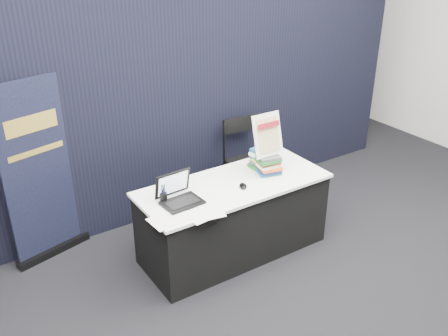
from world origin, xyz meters
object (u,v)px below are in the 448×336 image
Objects in this scene: laptop at (179,196)px; display_table at (233,218)px; book_stack_short at (263,157)px; info_sign at (268,135)px; stacking_chair at (249,159)px; pullup_banner at (42,182)px; book_stack_tall at (268,165)px.

display_table is at bearing -1.59° from laptop.
info_sign is at bearing -113.85° from book_stack_short.
stacking_chair is (0.29, 0.68, -0.58)m from info_sign.
display_table is 4.34× the size of info_sign.
laptop is 1.33m from pullup_banner.
pullup_banner is (-1.93, 0.81, -0.07)m from book_stack_short.
display_table is at bearing -162.97° from book_stack_short.
book_stack_short is at bearing 17.03° from display_table.
laptop is at bearing -61.31° from pullup_banner.
pullup_banner is (-1.87, 0.94, -0.36)m from info_sign.
info_sign is 0.24× the size of pullup_banner.
laptop is 1.48× the size of book_stack_short.
info_sign is (0.97, 0.03, 0.33)m from laptop.
book_stack_tall is 0.16m from book_stack_short.
laptop is at bearing -177.40° from info_sign.
book_stack_tall is 0.82m from stacking_chair.
book_stack_tall is (0.97, 0.00, 0.03)m from laptop.
display_table is 0.73m from laptop.
info_sign is (0.39, 0.01, 0.76)m from display_table.
pullup_banner reaches higher than laptop.
stacking_chair reaches higher than display_table.
info_sign reaches higher than book_stack_short.
laptop is 1.02m from info_sign.
stacking_chair is at bearing -21.14° from pullup_banner.
book_stack_short is at bearing -108.99° from stacking_chair.
book_stack_short reaches higher than book_stack_tall.
display_table is 1.81× the size of stacking_chair.
pullup_banner is (-1.87, 0.97, -0.07)m from book_stack_tall.
laptop is at bearing -171.33° from book_stack_short.
pullup_banner is 2.19m from stacking_chair.
pullup_banner is (-0.91, 0.97, -0.04)m from laptop.
laptop is 0.20× the size of pullup_banner.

